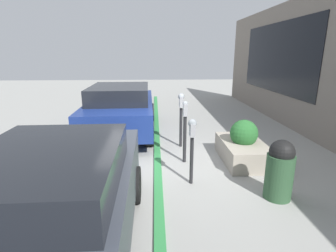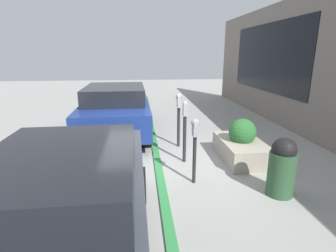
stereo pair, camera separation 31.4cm
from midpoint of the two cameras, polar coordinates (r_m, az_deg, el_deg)
The scene contains 9 objects.
ground_plane at distance 6.12m, azimuth -3.01°, elevation -7.98°, with size 40.00×40.00×0.00m, color #999993.
curb_strip at distance 6.11m, azimuth -3.77°, elevation -7.83°, with size 19.00×0.16×0.04m.
parking_meter_nearest at distance 4.90m, azimuth 4.06°, elevation -2.69°, with size 0.19×0.16×1.28m.
parking_meter_second at distance 5.90m, azimuth 2.15°, elevation 0.13°, with size 0.14×0.12×1.43m.
parking_meter_middle at distance 6.88m, azimuth 1.04°, elevation 3.38°, with size 0.20×0.17×1.45m.
planter_box at distance 6.39m, azimuth 14.32°, elevation -4.08°, with size 1.64×0.93×0.98m.
parked_car_front at distance 3.35m, azimuth -23.46°, elevation -15.62°, with size 3.96×1.78×1.47m.
parked_car_middle at distance 8.31m, azimuth -12.27°, elevation 3.76°, with size 4.48×2.04×1.50m.
trash_bin at distance 4.95m, azimuth 21.90°, elevation -8.28°, with size 0.46×0.46×1.06m.
Camera 2 is at (-5.60, 0.43, 2.43)m, focal length 28.00 mm.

